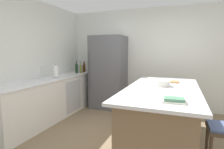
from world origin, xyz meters
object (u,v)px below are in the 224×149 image
syrup_bottle (84,68)px  sink_faucet (40,72)px  vinegar_bottle (85,67)px  olive_oil_bottle (81,69)px  refrigerator (109,72)px  cookbook_stack (174,100)px  mixing_bowl (162,83)px  paper_towel_roll (56,72)px  soda_bottle (80,67)px  kitchen_island (161,115)px  wine_bottle (77,68)px  cutting_board (170,82)px

syrup_bottle → sink_faucet: bearing=-94.6°
vinegar_bottle → olive_oil_bottle: vinegar_bottle is taller
syrup_bottle → olive_oil_bottle: olive_oil_bottle is taller
refrigerator → cookbook_stack: size_ratio=7.28×
sink_faucet → olive_oil_bottle: bearing=84.4°
vinegar_bottle → mixing_bowl: 2.81m
paper_towel_roll → soda_bottle: size_ratio=0.96×
paper_towel_roll → syrup_bottle: (0.03, 1.20, -0.02)m
refrigerator → olive_oil_bottle: 0.80m
refrigerator → paper_towel_roll: (-0.83, -1.12, 0.09)m
vinegar_bottle → soda_bottle: bearing=-100.0°
cookbook_stack → soda_bottle: bearing=138.3°
soda_bottle → olive_oil_bottle: bearing=-50.5°
cookbook_stack → refrigerator: bearing=126.7°
kitchen_island → cookbook_stack: bearing=-75.9°
sink_faucet → mixing_bowl: size_ratio=1.17×
paper_towel_roll → wine_bottle: 0.92m
cookbook_stack → cutting_board: 1.42m
olive_oil_bottle → mixing_bowl: olive_oil_bottle is taller
refrigerator → vinegar_bottle: size_ratio=6.30×
cutting_board → vinegar_bottle: bearing=155.9°
sink_faucet → paper_towel_roll: 0.39m
kitchen_island → cutting_board: cutting_board is taller
cookbook_stack → mixing_bowl: 0.98m
vinegar_bottle → olive_oil_bottle: 0.28m
kitchen_island → cookbook_stack: size_ratio=8.75×
vinegar_bottle → cutting_board: 2.68m
sink_faucet → syrup_bottle: size_ratio=1.05×
syrup_bottle → mixing_bowl: syrup_bottle is taller
sink_faucet → vinegar_bottle: size_ratio=1.00×
paper_towel_roll → olive_oil_bottle: (0.04, 1.01, -0.02)m
paper_towel_roll → olive_oil_bottle: paper_towel_roll is taller
sink_faucet → vinegar_bottle: bearing=86.8°
kitchen_island → vinegar_bottle: bearing=144.3°
sink_faucet → syrup_bottle: (0.13, 1.58, -0.05)m
refrigerator → cookbook_stack: 2.91m
wine_bottle → mixing_bowl: bearing=-26.4°
kitchen_island → cutting_board: size_ratio=7.41×
soda_bottle → cutting_board: bearing=-20.0°
refrigerator → sink_faucet: bearing=-121.7°
soda_bottle → olive_oil_bottle: (0.08, -0.09, -0.03)m
mixing_bowl → cutting_board: 0.48m
mixing_bowl → cutting_board: mixing_bowl is taller
vinegar_bottle → mixing_bowl: size_ratio=1.17×
olive_oil_bottle → cookbook_stack: size_ratio=1.12×
sink_faucet → paper_towel_roll: paper_towel_roll is taller
paper_towel_roll → vinegar_bottle: paper_towel_roll is taller
vinegar_bottle → syrup_bottle: vinegar_bottle is taller
paper_towel_roll → cookbook_stack: 2.84m
kitchen_island → wine_bottle: 2.79m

